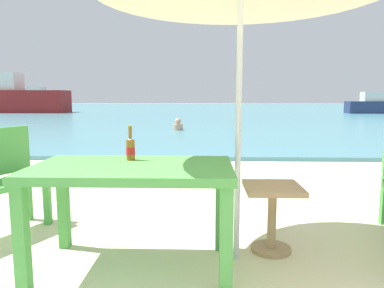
% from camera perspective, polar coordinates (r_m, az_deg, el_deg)
% --- Properties ---
extents(sea_water, '(120.00, 50.00, 0.08)m').
position_cam_1_polar(sea_water, '(31.76, 2.09, 5.50)').
color(sea_water, teal).
rests_on(sea_water, ground_plane).
extents(picnic_table_green, '(1.40, 0.80, 0.76)m').
position_cam_1_polar(picnic_table_green, '(2.55, -9.53, -5.77)').
color(picnic_table_green, '#4C9E47').
rests_on(picnic_table_green, ground_plane).
extents(beer_bottle_amber, '(0.07, 0.07, 0.26)m').
position_cam_1_polar(beer_bottle_amber, '(2.71, -9.84, -0.61)').
color(beer_bottle_amber, brown).
rests_on(beer_bottle_amber, picnic_table_green).
extents(side_table_wood, '(0.44, 0.44, 0.54)m').
position_cam_1_polar(side_table_wood, '(2.94, 12.74, -10.04)').
color(side_table_wood, tan).
rests_on(side_table_wood, ground_plane).
extents(swimmer_person, '(0.34, 0.34, 0.41)m').
position_cam_1_polar(swimmer_person, '(12.28, -2.26, 3.00)').
color(swimmer_person, tan).
rests_on(swimmer_person, sea_water).
extents(boat_tanker, '(6.50, 1.77, 2.36)m').
position_cam_1_polar(boat_tanker, '(50.89, -23.14, 6.71)').
color(boat_tanker, navy).
rests_on(boat_tanker, sea_water).
extents(boat_fishing_trawler, '(7.69, 2.10, 2.80)m').
position_cam_1_polar(boat_fishing_trawler, '(28.73, -26.95, 6.54)').
color(boat_fishing_trawler, maroon).
rests_on(boat_fishing_trawler, sea_water).
extents(boat_ferry, '(3.99, 1.09, 1.45)m').
position_cam_1_polar(boat_ferry, '(27.47, 27.39, 5.49)').
color(boat_ferry, navy).
rests_on(boat_ferry, sea_water).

